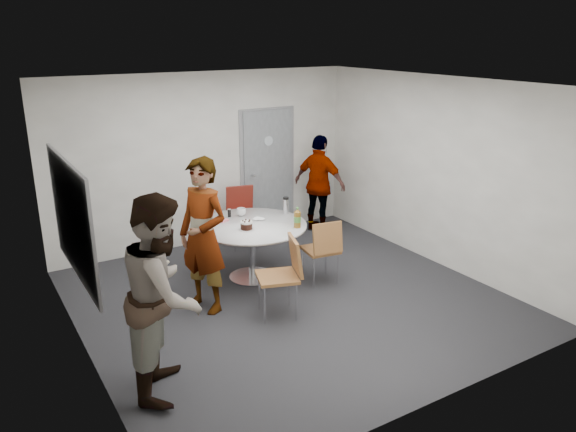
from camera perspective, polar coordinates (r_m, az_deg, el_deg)
floor at (r=7.27m, az=0.10°, el=-8.40°), size 5.00×5.00×0.00m
ceiling at (r=6.53m, az=0.12°, el=13.31°), size 5.00×5.00×0.00m
wall_back at (r=8.94m, az=-8.35°, el=5.69°), size 5.00×0.00×5.00m
wall_left at (r=5.93m, az=-20.96°, el=-1.81°), size 0.00×5.00×5.00m
wall_right at (r=8.32m, az=14.99°, el=4.32°), size 0.00×5.00×5.00m
wall_front at (r=4.95m, az=15.50°, el=-5.17°), size 5.00×0.00×5.00m
door at (r=9.47m, az=-2.09°, el=4.56°), size 1.02×0.17×2.12m
whiteboard at (r=6.09m, az=-21.07°, el=-0.31°), size 0.04×1.90×1.25m
table at (r=7.64m, az=-3.57°, el=-1.60°), size 1.50×1.50×1.06m
chair_near_left at (r=6.65m, az=-0.27°, el=-5.35°), size 0.62×0.59×0.98m
chair_near_right at (r=7.48m, az=3.64°, el=-3.03°), size 0.49×0.53×0.91m
chair_far at (r=8.89m, az=-4.74°, el=0.62°), size 0.55×0.58×0.95m
person_main at (r=6.75m, az=-8.61°, el=-2.02°), size 0.70×0.82×1.90m
person_left at (r=5.32m, az=-12.56°, el=-7.81°), size 1.09×1.17×1.93m
person_right at (r=9.44m, az=3.24°, el=3.25°), size 0.75×1.05×1.65m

